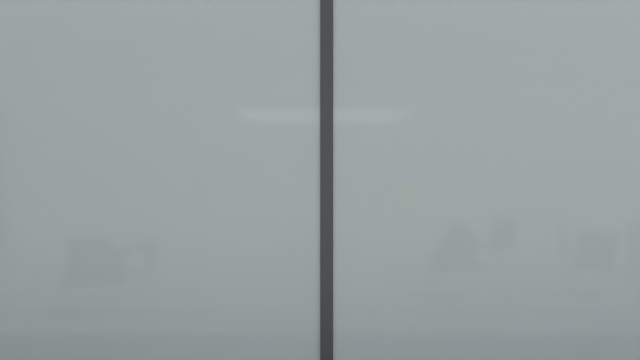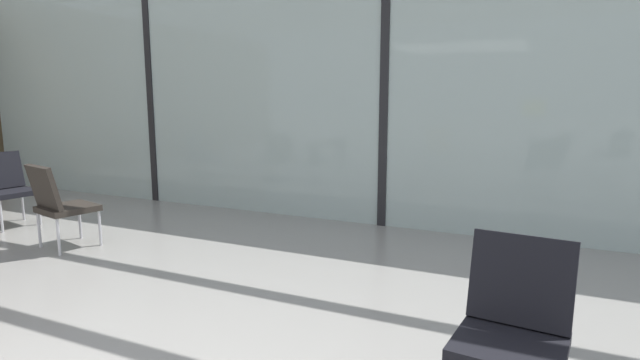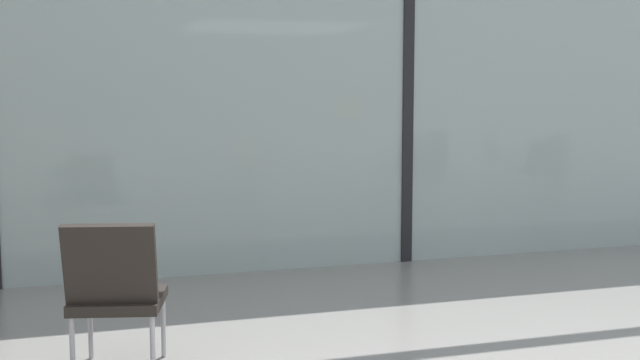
{
  "view_description": "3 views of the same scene",
  "coord_description": "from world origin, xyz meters",
  "px_view_note": "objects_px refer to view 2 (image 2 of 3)",
  "views": [
    {
      "loc": [
        -0.05,
        0.14,
        1.59
      ],
      "look_at": [
        -0.04,
        4.68,
        1.55
      ],
      "focal_mm": 36.2,
      "sensor_mm": 36.0,
      "label": 1
    },
    {
      "loc": [
        1.78,
        -0.46,
        1.54
      ],
      "look_at": [
        -0.62,
        4.75,
        0.57
      ],
      "focal_mm": 28.17,
      "sensor_mm": 36.0,
      "label": 2
    },
    {
      "loc": [
        -2.84,
        -1.38,
        1.55
      ],
      "look_at": [
        -0.5,
        6.22,
        0.65
      ],
      "focal_mm": 44.2,
      "sensor_mm": 36.0,
      "label": 3
    }
  ],
  "objects_px": {
    "lounge_chair_2": "(514,320)",
    "lounge_chair_6": "(6,184)",
    "parked_airplane": "(409,83)",
    "lounge_chair_1": "(58,201)"
  },
  "relations": [
    {
      "from": "lounge_chair_2",
      "to": "lounge_chair_6",
      "type": "height_order",
      "value": "same"
    },
    {
      "from": "parked_airplane",
      "to": "lounge_chair_6",
      "type": "bearing_deg",
      "value": -108.32
    },
    {
      "from": "parked_airplane",
      "to": "lounge_chair_6",
      "type": "height_order",
      "value": "parked_airplane"
    },
    {
      "from": "lounge_chair_1",
      "to": "lounge_chair_6",
      "type": "xyz_separation_m",
      "value": [
        -1.41,
        0.4,
        0.0
      ]
    },
    {
      "from": "lounge_chair_2",
      "to": "lounge_chair_6",
      "type": "xyz_separation_m",
      "value": [
        -5.76,
        1.38,
        0.0
      ]
    },
    {
      "from": "lounge_chair_1",
      "to": "lounge_chair_6",
      "type": "distance_m",
      "value": 1.47
    },
    {
      "from": "lounge_chair_1",
      "to": "lounge_chair_2",
      "type": "distance_m",
      "value": 4.46
    },
    {
      "from": "lounge_chair_6",
      "to": "lounge_chair_2",
      "type": "bearing_deg",
      "value": -92.7
    },
    {
      "from": "lounge_chair_2",
      "to": "lounge_chair_6",
      "type": "relative_size",
      "value": 1.0
    },
    {
      "from": "parked_airplane",
      "to": "lounge_chair_1",
      "type": "distance_m",
      "value": 8.77
    }
  ]
}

